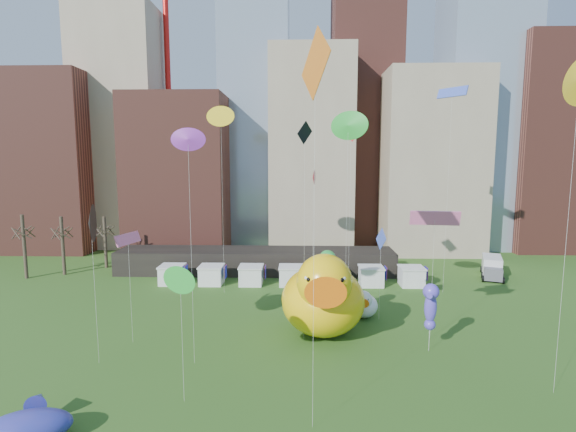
{
  "coord_description": "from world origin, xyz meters",
  "views": [
    {
      "loc": [
        2.06,
        -16.73,
        15.54
      ],
      "look_at": [
        1.32,
        10.56,
        12.0
      ],
      "focal_mm": 27.0,
      "sensor_mm": 36.0,
      "label": 1
    }
  ],
  "objects_px": {
    "seahorse_purple": "(431,303)",
    "whale_inflatable": "(28,425)",
    "big_duck": "(323,296)",
    "seahorse_green": "(328,271)",
    "box_truck": "(492,267)",
    "small_duck": "(363,304)"
  },
  "relations": [
    {
      "from": "seahorse_purple",
      "to": "whale_inflatable",
      "type": "distance_m",
      "value": 28.57
    },
    {
      "from": "big_duck",
      "to": "seahorse_purple",
      "type": "bearing_deg",
      "value": -18.09
    },
    {
      "from": "big_duck",
      "to": "seahorse_green",
      "type": "distance_m",
      "value": 2.76
    },
    {
      "from": "big_duck",
      "to": "seahorse_green",
      "type": "relative_size",
      "value": 1.4
    },
    {
      "from": "seahorse_green",
      "to": "box_truck",
      "type": "height_order",
      "value": "seahorse_green"
    },
    {
      "from": "whale_inflatable",
      "to": "box_truck",
      "type": "bearing_deg",
      "value": 22.16
    },
    {
      "from": "big_duck",
      "to": "whale_inflatable",
      "type": "xyz_separation_m",
      "value": [
        -17.14,
        -15.1,
        -2.67
      ]
    },
    {
      "from": "whale_inflatable",
      "to": "box_truck",
      "type": "xyz_separation_m",
      "value": [
        40.77,
        35.22,
        0.43
      ]
    },
    {
      "from": "small_duck",
      "to": "seahorse_green",
      "type": "height_order",
      "value": "seahorse_green"
    },
    {
      "from": "seahorse_green",
      "to": "seahorse_purple",
      "type": "relative_size",
      "value": 1.29
    },
    {
      "from": "seahorse_purple",
      "to": "box_truck",
      "type": "xyz_separation_m",
      "value": [
        15.1,
        23.08,
        -2.71
      ]
    },
    {
      "from": "seahorse_green",
      "to": "box_truck",
      "type": "distance_m",
      "value": 29.59
    },
    {
      "from": "seahorse_green",
      "to": "seahorse_purple",
      "type": "distance_m",
      "value": 9.57
    },
    {
      "from": "seahorse_green",
      "to": "whale_inflatable",
      "type": "relative_size",
      "value": 1.24
    },
    {
      "from": "big_duck",
      "to": "box_truck",
      "type": "xyz_separation_m",
      "value": [
        23.63,
        20.12,
        -2.24
      ]
    },
    {
      "from": "seahorse_green",
      "to": "whale_inflatable",
      "type": "distance_m",
      "value": 25.02
    },
    {
      "from": "box_truck",
      "to": "whale_inflatable",
      "type": "bearing_deg",
      "value": -118.82
    },
    {
      "from": "small_duck",
      "to": "seahorse_purple",
      "type": "height_order",
      "value": "seahorse_purple"
    },
    {
      "from": "seahorse_purple",
      "to": "whale_inflatable",
      "type": "height_order",
      "value": "seahorse_purple"
    },
    {
      "from": "small_duck",
      "to": "seahorse_green",
      "type": "relative_size",
      "value": 0.56
    },
    {
      "from": "seahorse_green",
      "to": "seahorse_purple",
      "type": "xyz_separation_m",
      "value": [
        8.03,
        -5.06,
        -1.26
      ]
    },
    {
      "from": "small_duck",
      "to": "whale_inflatable",
      "type": "bearing_deg",
      "value": -126.25
    }
  ]
}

